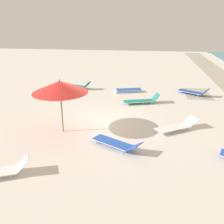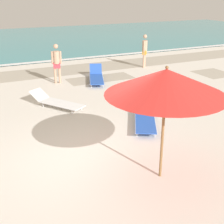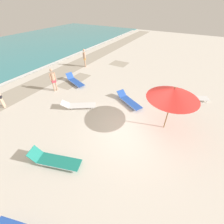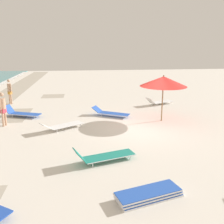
# 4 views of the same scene
# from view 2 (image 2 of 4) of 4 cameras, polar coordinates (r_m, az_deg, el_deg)

# --- Properties ---
(ground_plane) EXTENTS (60.00, 60.00, 0.16)m
(ground_plane) POSITION_cam_2_polar(r_m,az_deg,el_deg) (7.86, -3.74, -9.29)
(ground_plane) COLOR silver
(beach_umbrella) EXTENTS (2.51, 2.51, 2.53)m
(beach_umbrella) POSITION_cam_2_polar(r_m,az_deg,el_deg) (6.38, 9.84, 5.36)
(beach_umbrella) COLOR olive
(beach_umbrella) RESTS_ON ground_plane
(sun_lounger_mid_beach_solo) EXTENTS (1.62, 2.25, 0.50)m
(sun_lounger_mid_beach_solo) POSITION_cam_2_polar(r_m,az_deg,el_deg) (9.81, 6.05, -1.02)
(sun_lounger_mid_beach_solo) COLOR blue
(sun_lounger_mid_beach_solo) RESTS_ON ground_plane
(sun_lounger_mid_beach_pair_a) EXTENTS (1.33, 2.22, 0.62)m
(sun_lounger_mid_beach_pair_a) POSITION_cam_2_polar(r_m,az_deg,el_deg) (14.42, -2.88, 6.42)
(sun_lounger_mid_beach_pair_a) COLOR blue
(sun_lounger_mid_beach_pair_a) RESTS_ON ground_plane
(sun_lounger_mid_beach_pair_b) EXTENTS (1.68, 2.16, 0.49)m
(sun_lounger_mid_beach_pair_b) POSITION_cam_2_polar(r_m,az_deg,el_deg) (11.34, -10.08, 1.87)
(sun_lounger_mid_beach_pair_b) COLOR white
(sun_lounger_mid_beach_pair_b) RESTS_ON ground_plane
(beachgoer_wading_adult) EXTENTS (0.34, 0.35, 1.76)m
(beachgoer_wading_adult) POSITION_cam_2_polar(r_m,az_deg,el_deg) (17.15, 5.99, 11.40)
(beachgoer_wading_adult) COLOR tan
(beachgoer_wading_adult) RESTS_ON ground_plane
(beachgoer_strolling_adult) EXTENTS (0.43, 0.27, 1.76)m
(beachgoer_strolling_adult) POSITION_cam_2_polar(r_m,az_deg,el_deg) (14.17, -10.09, 9.11)
(beachgoer_strolling_adult) COLOR tan
(beachgoer_strolling_adult) RESTS_ON ground_plane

